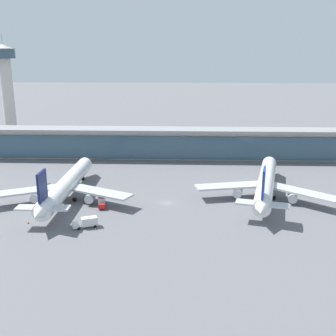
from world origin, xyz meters
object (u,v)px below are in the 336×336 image
service_truck_mid_apron_white (87,222)px  service_truck_by_tail_olive (40,188)px  safety_cone_alpha (88,223)px  safety_cone_delta (28,222)px  service_truck_under_wing_grey (80,186)px  airliner_centre_stand (266,183)px  safety_cone_echo (96,229)px  control_tower (7,87)px  service_truck_near_nose_red (102,201)px  airliner_left_stand (66,185)px

service_truck_mid_apron_white → service_truck_by_tail_olive: bearing=127.7°
safety_cone_alpha → safety_cone_delta: bearing=-179.0°
service_truck_under_wing_grey → service_truck_mid_apron_white: 38.12m
airliner_centre_stand → safety_cone_echo: airliner_centre_stand is taller
service_truck_under_wing_grey → safety_cone_alpha: service_truck_under_wing_grey is taller
service_truck_mid_apron_white → safety_cone_echo: service_truck_mid_apron_white is taller
control_tower → safety_cone_echo: (69.78, -109.11, -32.43)m
service_truck_near_nose_red → control_tower: 116.83m
airliner_centre_stand → service_truck_by_tail_olive: bearing=176.5°
service_truck_by_tail_olive → safety_cone_alpha: size_ratio=9.77×
airliner_left_stand → airliner_centre_stand: size_ratio=1.01×
control_tower → safety_cone_delta: size_ratio=85.42×
control_tower → safety_cone_alpha: 128.56m
service_truck_under_wing_grey → service_truck_near_nose_red: bearing=-56.7°
service_truck_by_tail_olive → safety_cone_echo: size_ratio=9.77×
service_truck_mid_apron_white → service_truck_near_nose_red: bearing=86.7°
service_truck_under_wing_grey → service_truck_by_tail_olive: (-14.56, -2.97, -0.07)m
airliner_centre_stand → safety_cone_delta: size_ratio=90.59×
service_truck_near_nose_red → service_truck_under_wing_grey: service_truck_near_nose_red is taller
airliner_left_stand → safety_cone_echo: 29.67m
service_truck_under_wing_grey → control_tower: control_tower is taller
safety_cone_delta → airliner_left_stand: bearing=74.0°
airliner_left_stand → service_truck_under_wing_grey: bearing=84.7°
service_truck_under_wing_grey → safety_cone_delta: service_truck_under_wing_grey is taller
service_truck_mid_apron_white → safety_cone_delta: bearing=173.2°
airliner_centre_stand → control_tower: (-124.85, 79.20, 27.36)m
safety_cone_alpha → safety_cone_echo: (3.11, -4.09, 0.00)m
service_truck_near_nose_red → safety_cone_echo: bearing=-84.3°
safety_cone_echo → safety_cone_alpha: bearing=127.2°
service_truck_near_nose_red → service_truck_mid_apron_white: same height
service_truck_near_nose_red → safety_cone_delta: bearing=-141.7°
control_tower → safety_cone_delta: control_tower is taller
service_truck_by_tail_olive → control_tower: bearing=118.9°
service_truck_near_nose_red → safety_cone_alpha: size_ratio=10.87×
service_truck_by_tail_olive → safety_cone_delta: 32.05m
service_truck_near_nose_red → service_truck_by_tail_olive: service_truck_near_nose_red is taller
safety_cone_alpha → safety_cone_echo: size_ratio=1.00×
service_truck_near_nose_red → control_tower: (-67.84, 89.90, 31.05)m
service_truck_under_wing_grey → safety_cone_echo: size_ratio=4.75×
airliner_centre_stand → safety_cone_delta: bearing=-161.2°
service_truck_mid_apron_white → safety_cone_echo: (2.96, -1.55, -1.37)m
airliner_centre_stand → safety_cone_alpha: 63.86m
safety_cone_echo → service_truck_mid_apron_white: bearing=152.4°
safety_cone_alpha → airliner_centre_stand: bearing=23.9°
airliner_left_stand → service_truck_near_nose_red: airliner_left_stand is taller
service_truck_by_tail_olive → control_tower: control_tower is taller
control_tower → safety_cone_echo: size_ratio=85.42×
airliner_left_stand → service_truck_under_wing_grey: 13.95m
service_truck_near_nose_red → service_truck_by_tail_olive: size_ratio=1.11×
service_truck_near_nose_red → service_truck_under_wing_grey: bearing=123.3°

